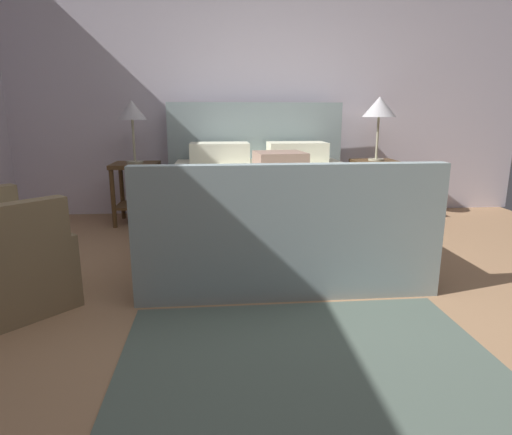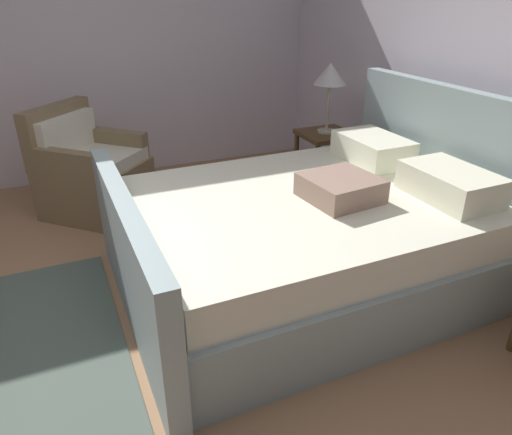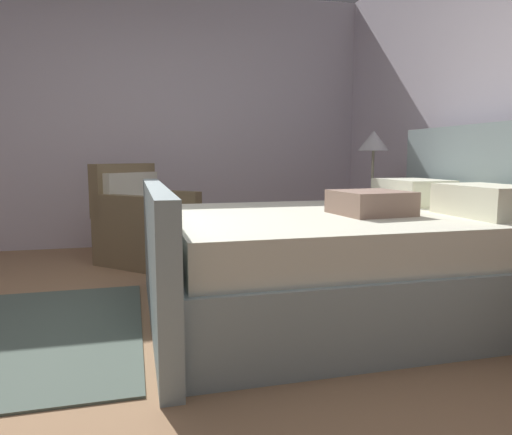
{
  "view_description": "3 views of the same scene",
  "coord_description": "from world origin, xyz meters",
  "views": [
    {
      "loc": [
        -0.53,
        -2.13,
        1.07
      ],
      "look_at": [
        -0.32,
        0.57,
        0.42
      ],
      "focal_mm": 30.41,
      "sensor_mm": 36.0,
      "label": 1
    },
    {
      "loc": [
        2.14,
        -0.0,
        1.77
      ],
      "look_at": [
        -0.03,
        0.94,
        0.61
      ],
      "focal_mm": 33.21,
      "sensor_mm": 36.0,
      "label": 2
    },
    {
      "loc": [
        2.48,
        0.17,
        0.96
      ],
      "look_at": [
        -0.01,
        0.78,
        0.63
      ],
      "focal_mm": 32.83,
      "sensor_mm": 36.0,
      "label": 3
    }
  ],
  "objects": [
    {
      "name": "table_lamp_left",
      "position": [
        -1.38,
        2.2,
        1.08
      ],
      "size": [
        0.28,
        0.28,
        0.6
      ],
      "color": "#B7B293",
      "rests_on": "nightstand_left"
    },
    {
      "name": "nightstand_left",
      "position": [
        -1.38,
        2.2,
        0.4
      ],
      "size": [
        0.44,
        0.44,
        0.6
      ],
      "color": "brown",
      "rests_on": "ground"
    },
    {
      "name": "bed",
      "position": [
        -0.16,
        1.38,
        0.35
      ],
      "size": [
        1.83,
        2.3,
        1.18
      ],
      "color": "#97ACAE",
      "rests_on": "ground"
    },
    {
      "name": "wall_side_left",
      "position": [
        -2.79,
        0.0,
        1.36
      ],
      "size": [
        0.12,
        5.36,
        2.72
      ],
      "primitive_type": "cube",
      "color": "silver",
      "rests_on": "ground"
    },
    {
      "name": "area_rug",
      "position": [
        -0.16,
        -0.46,
        0.01
      ],
      "size": [
        1.7,
        1.24,
        0.01
      ],
      "primitive_type": "cube",
      "rotation": [
        0.0,
        0.0,
        0.02
      ],
      "color": "#556459",
      "rests_on": "ground"
    },
    {
      "name": "ground_plane",
      "position": [
        0.0,
        0.0,
        -0.01
      ],
      "size": [
        5.46,
        5.24,
        0.02
      ],
      "primitive_type": "cube",
      "color": "#A67C58"
    },
    {
      "name": "armchair",
      "position": [
        -1.88,
        0.2,
        0.35
      ],
      "size": [
        1.02,
        1.03,
        0.9
      ],
      "color": "#846F4E",
      "rests_on": "ground"
    }
  ]
}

